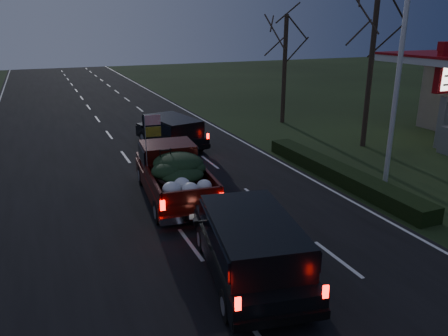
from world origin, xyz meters
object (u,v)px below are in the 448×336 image
object	(u,v)px
light_pole	(402,49)
pickup_truck	(174,171)
rear_suv	(251,242)
lead_suv	(172,129)

from	to	relation	value
light_pole	pickup_truck	xyz separation A→B (m)	(-8.83, 1.81, -4.37)
light_pole	rear_suv	xyz separation A→B (m)	(-8.67, -4.42, -4.37)
lead_suv	pickup_truck	bearing A→B (deg)	-117.48
pickup_truck	rear_suv	distance (m)	6.23
light_pole	rear_suv	bearing A→B (deg)	-152.98
lead_suv	rear_suv	bearing A→B (deg)	-109.30
lead_suv	rear_suv	distance (m)	13.31
light_pole	pickup_truck	size ratio (longest dim) A/B	1.58
light_pole	lead_suv	world-z (taller)	light_pole
light_pole	lead_suv	distance (m)	11.95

